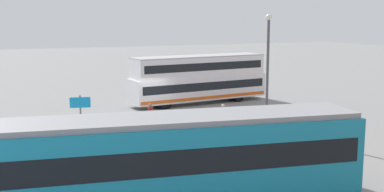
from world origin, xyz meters
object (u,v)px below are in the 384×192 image
Objects in this scene: pedestrian_crossing at (223,115)px; info_sign at (80,109)px; tram_yellow at (166,159)px; pedestrian_near_railing at (150,115)px; double_decker_bus at (199,79)px; street_lamp at (268,64)px.

pedestrian_crossing is 0.63× the size of info_sign.
pedestrian_near_railing is (-3.17, -11.01, -0.71)m from tram_yellow.
pedestrian_near_railing reaches higher than pedestrian_crossing.
tram_yellow is 8.51× the size of pedestrian_near_railing.
pedestrian_near_railing is at bearing -176.38° from info_sign.
street_lamp reaches higher than double_decker_bus.
pedestrian_near_railing is 0.68× the size of info_sign.
double_decker_bus is 10.36m from pedestrian_near_railing.
double_decker_bus is at bearing -130.96° from pedestrian_near_railing.
tram_yellow is 5.83× the size of info_sign.
info_sign reaches higher than pedestrian_crossing.
tram_yellow is 2.11× the size of street_lamp.
tram_yellow is 12.21m from pedestrian_crossing.
pedestrian_crossing is at bearing -127.22° from tram_yellow.
double_decker_bus is 9.51m from pedestrian_crossing.
info_sign is (4.17, 0.26, 0.76)m from pedestrian_near_railing.
pedestrian_near_railing is 4.40m from pedestrian_crossing.
double_decker_bus is at bearing -143.62° from info_sign.
double_decker_bus is 0.79× the size of tram_yellow.
pedestrian_near_railing is 4.25m from info_sign.
pedestrian_near_railing is 0.25× the size of street_lamp.
street_lamp reaches higher than pedestrian_near_railing.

